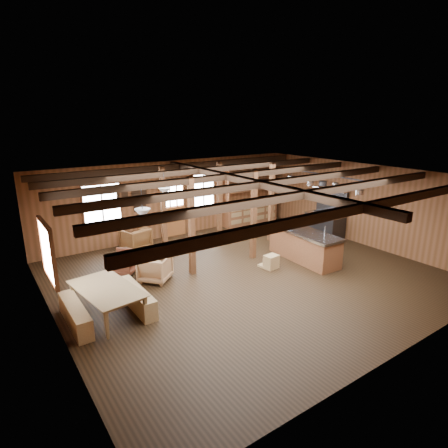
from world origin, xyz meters
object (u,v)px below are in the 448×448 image
(commercial_range, at_px, (326,220))
(armchair_a, at_px, (123,262))
(dining_table, at_px, (109,301))
(armchair_c, at_px, (155,268))
(armchair_b, at_px, (136,239))
(kitchen_island, at_px, (304,245))

(commercial_range, height_order, armchair_a, commercial_range)
(dining_table, distance_m, armchair_c, 1.98)
(armchair_c, bearing_deg, dining_table, 83.34)
(commercial_range, distance_m, dining_table, 8.64)
(commercial_range, bearing_deg, armchair_c, -179.40)
(commercial_range, height_order, armchair_b, commercial_range)
(dining_table, bearing_deg, armchair_a, -34.86)
(kitchen_island, height_order, dining_table, kitchen_island)
(kitchen_island, distance_m, dining_table, 6.10)
(dining_table, bearing_deg, armchair_b, -37.29)
(kitchen_island, xyz_separation_m, dining_table, (-6.10, 0.08, -0.14))
(armchair_a, bearing_deg, armchair_c, 76.27)
(armchair_a, height_order, armchair_c, armchair_c)
(armchair_c, bearing_deg, commercial_range, -130.61)
(commercial_range, bearing_deg, armchair_b, 158.24)
(kitchen_island, height_order, armchair_a, kitchen_island)
(kitchen_island, relative_size, armchair_b, 3.08)
(kitchen_island, relative_size, dining_table, 1.31)
(dining_table, distance_m, armchair_b, 4.32)
(kitchen_island, xyz_separation_m, armchair_b, (-3.98, 3.84, -0.10))
(commercial_range, xyz_separation_m, armchair_b, (-6.43, 2.57, -0.22))
(dining_table, relative_size, armchair_b, 2.34)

